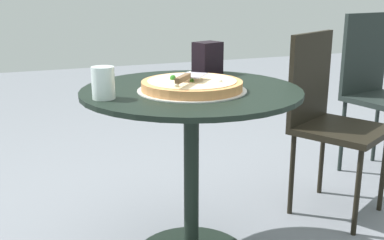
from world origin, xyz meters
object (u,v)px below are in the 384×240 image
drinking_cup (103,83)px  napkin_dispenser (208,58)px  patio_chair_near (328,112)px  patio_table (191,139)px  pizza_on_tray (192,86)px  pizza_server (188,77)px  patio_chair_corner (376,83)px

drinking_cup → napkin_dispenser: 0.60m
napkin_dispenser → patio_chair_near: bearing=-25.7°
patio_table → pizza_on_tray: size_ratio=2.06×
pizza_server → napkin_dispenser: (-0.22, -0.35, 0.01)m
patio_chair_corner → pizza_on_tray: bearing=22.5°
pizza_server → patio_chair_corner: bearing=-156.3°
napkin_dispenser → patio_chair_near: size_ratio=0.16×
pizza_on_tray → patio_chair_corner: patio_chair_corner is taller
pizza_server → drinking_cup: 0.29m
patio_chair_near → pizza_on_tray: bearing=16.8°
pizza_server → patio_chair_near: patio_chair_near is taller
drinking_cup → napkin_dispenser: size_ratio=0.79×
pizza_on_tray → patio_chair_near: 0.85m
drinking_cup → patio_chair_corner: size_ratio=0.12×
pizza_on_tray → pizza_server: pizza_server is taller
pizza_on_tray → patio_chair_corner: (-1.37, -0.56, -0.19)m
pizza_server → drinking_cup: size_ratio=1.78×
patio_table → drinking_cup: drinking_cup is taller
napkin_dispenser → pizza_server: bearing=-141.7°
patio_table → patio_chair_corner: size_ratio=0.88×
napkin_dispenser → patio_chair_near: patio_chair_near is taller
patio_table → drinking_cup: size_ratio=7.58×
patio_table → pizza_server: bearing=61.9°
drinking_cup → patio_chair_near: bearing=-167.4°
drinking_cup → napkin_dispenser: (-0.51, -0.32, 0.01)m
patio_table → pizza_server: (0.05, 0.09, 0.26)m
pizza_server → patio_chair_corner: size_ratio=0.21×
drinking_cup → patio_chair_near: (-1.11, -0.25, -0.26)m
napkin_dispenser → drinking_cup: bearing=-167.6°
pizza_server → napkin_dispenser: bearing=-122.4°
pizza_on_tray → patio_chair_corner: 1.49m
patio_table → napkin_dispenser: (-0.18, -0.27, 0.27)m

